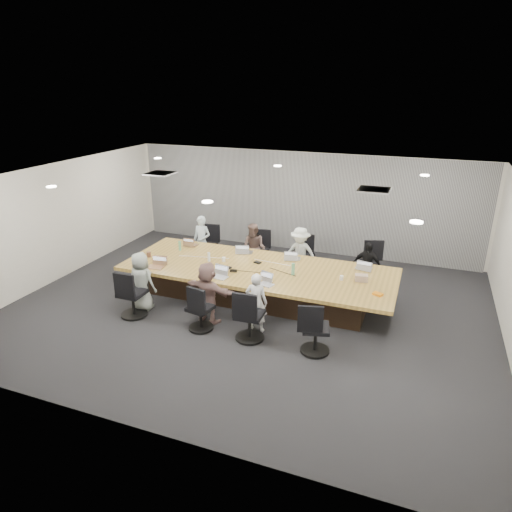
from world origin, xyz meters
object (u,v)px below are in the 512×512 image
(laptop_0, at_px, (192,245))
(snack_packet, at_px, (378,294))
(person_3, at_px, (367,266))
(laptop_5, at_px, (219,277))
(laptop_1, at_px, (246,252))
(person_2, at_px, (300,254))
(person_1, at_px, (254,249))
(person_4, at_px, (141,281))
(chair_3, at_px, (368,267))
(stapler, at_px, (234,271))
(person_6, at_px, (256,302))
(bottle_clear, at_px, (209,257))
(mug_brown, at_px, (149,254))
(chair_2, at_px, (303,259))
(person_5, at_px, (208,292))
(chair_0, at_px, (208,247))
(conference_table, at_px, (258,282))
(chair_4, at_px, (133,297))
(chair_7, at_px, (316,332))
(bottle_green_right, at_px, (293,269))
(chair_6, at_px, (250,319))
(person_0, at_px, (202,241))
(laptop_4, at_px, (155,267))
(laptop_2, at_px, (294,258))
(chair_1, at_px, (259,254))
(laptop_6, at_px, (266,284))
(bottle_green_left, at_px, (180,246))
(laptop_3, at_px, (364,268))
(chair_5, at_px, (200,312))
(canvas_bag, at_px, (361,278))

(laptop_0, bearing_deg, snack_packet, 164.96)
(person_3, height_order, laptop_5, person_3)
(laptop_1, distance_m, person_2, 1.32)
(person_1, bearing_deg, person_4, -113.84)
(chair_3, xyz_separation_m, stapler, (-2.60, -2.12, 0.34))
(person_1, bearing_deg, person_6, -62.69)
(person_6, relative_size, bottle_clear, 5.76)
(mug_brown, bearing_deg, bottle_clear, 9.67)
(chair_2, height_order, person_5, person_5)
(chair_0, bearing_deg, chair_2, 170.61)
(laptop_5, bearing_deg, conference_table, 63.71)
(conference_table, bearing_deg, chair_4, -141.21)
(chair_7, bearing_deg, person_5, 156.15)
(laptop_5, distance_m, snack_packet, 3.22)
(chair_0, distance_m, bottle_green_right, 3.47)
(chair_6, xyz_separation_m, bottle_clear, (-1.65, 1.66, 0.41))
(person_1, distance_m, snack_packet, 3.73)
(chair_3, relative_size, person_0, 0.65)
(conference_table, distance_m, person_1, 1.50)
(person_4, bearing_deg, laptop_4, -86.24)
(conference_table, height_order, laptop_2, laptop_2)
(laptop_1, xyz_separation_m, person_4, (-1.51, -2.15, -0.11))
(laptop_1, distance_m, person_6, 2.41)
(conference_table, bearing_deg, laptop_5, -124.70)
(chair_1, bearing_deg, laptop_1, 82.49)
(conference_table, xyz_separation_m, person_3, (2.20, 1.35, 0.18))
(chair_4, bearing_deg, person_4, 89.65)
(person_0, height_order, person_2, person_0)
(laptop_6, bearing_deg, laptop_0, 162.82)
(person_2, relative_size, bottle_clear, 6.33)
(person_0, height_order, laptop_5, person_0)
(laptop_2, height_order, bottle_clear, bottle_clear)
(chair_7, xyz_separation_m, bottle_green_left, (-3.91, 2.07, 0.44))
(laptop_3, xyz_separation_m, stapler, (-2.60, -1.22, 0.02))
(chair_2, xyz_separation_m, person_3, (1.61, -0.35, 0.18))
(chair_5, height_order, person_2, person_2)
(conference_table, height_order, laptop_0, laptop_0)
(canvas_bag, bearing_deg, snack_packet, -54.10)
(person_1, distance_m, bottle_green_left, 1.85)
(person_2, distance_m, laptop_4, 3.46)
(laptop_5, distance_m, bottle_green_left, 1.99)
(conference_table, relative_size, canvas_bag, 23.47)
(chair_7, bearing_deg, stapler, 133.89)
(chair_5, relative_size, chair_6, 0.88)
(laptop_3, relative_size, person_5, 0.26)
(laptop_4, bearing_deg, conference_table, 13.24)
(chair_2, distance_m, chair_4, 4.35)
(chair_0, xyz_separation_m, laptop_4, (-0.04, -2.50, 0.37))
(person_0, relative_size, bottle_green_left, 5.81)
(laptop_1, height_order, person_6, person_6)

